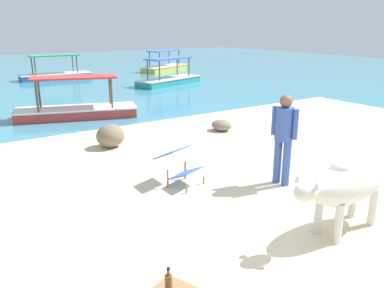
# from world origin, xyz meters

# --- Properties ---
(sand_beach) EXTENTS (18.00, 14.00, 0.04)m
(sand_beach) POSITION_xyz_m (0.00, 0.00, 0.02)
(sand_beach) COLOR beige
(sand_beach) RESTS_ON ground
(water_surface) EXTENTS (60.00, 36.00, 0.03)m
(water_surface) POSITION_xyz_m (0.00, 22.00, 0.00)
(water_surface) COLOR teal
(water_surface) RESTS_ON ground
(cow) EXTENTS (1.90, 0.63, 1.07)m
(cow) POSITION_xyz_m (0.57, -0.21, 0.75)
(cow) COLOR beige
(cow) RESTS_ON sand_beach
(bottle) EXTENTS (0.07, 0.07, 0.30)m
(bottle) POSITION_xyz_m (-2.44, -0.58, 0.60)
(bottle) COLOR brown
(bottle) RESTS_ON low_bench_table
(deck_chair_near) EXTENTS (0.77, 0.90, 0.68)m
(deck_chair_near) POSITION_xyz_m (-0.45, 2.47, 0.42)
(deck_chair_near) COLOR olive
(deck_chair_near) RESTS_ON sand_beach
(person_standing) EXTENTS (0.32, 0.50, 1.62)m
(person_standing) POSITION_xyz_m (1.08, 1.45, 0.99)
(person_standing) COLOR #334C99
(person_standing) RESTS_ON sand_beach
(shore_rock_large) EXTENTS (0.67, 0.71, 0.30)m
(shore_rock_large) POSITION_xyz_m (2.50, 5.02, 0.19)
(shore_rock_large) COLOR gray
(shore_rock_large) RESTS_ON sand_beach
(shore_rock_medium) EXTENTS (0.83, 0.80, 0.54)m
(shore_rock_medium) POSITION_xyz_m (-0.60, 5.27, 0.31)
(shore_rock_medium) COLOR #756651
(shore_rock_medium) RESTS_ON sand_beach
(boat_yellow) EXTENTS (3.82, 2.60, 1.29)m
(boat_yellow) POSITION_xyz_m (8.73, 18.99, 0.29)
(boat_yellow) COLOR gold
(boat_yellow) RESTS_ON water_surface
(boat_blue) EXTENTS (3.69, 1.21, 1.29)m
(boat_blue) POSITION_xyz_m (1.75, 18.61, 0.29)
(boat_blue) COLOR #3866B7
(boat_blue) RESTS_ON water_surface
(boat_teal) EXTENTS (3.85, 2.23, 1.29)m
(boat_teal) POSITION_xyz_m (5.85, 13.54, 0.29)
(boat_teal) COLOR teal
(boat_teal) RESTS_ON water_surface
(boat_red) EXTENTS (3.85, 2.23, 1.29)m
(boat_red) POSITION_xyz_m (-0.24, 8.88, 0.29)
(boat_red) COLOR #C63833
(boat_red) RESTS_ON water_surface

